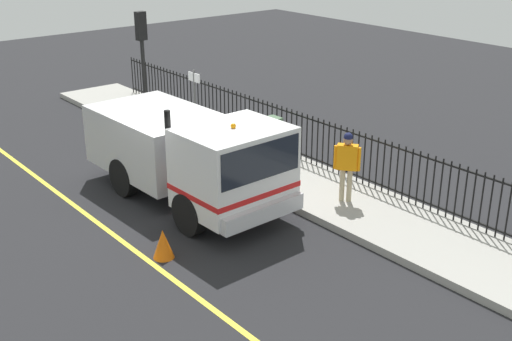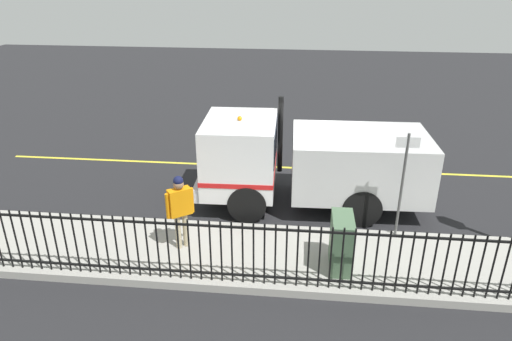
{
  "view_description": "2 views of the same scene",
  "coord_description": "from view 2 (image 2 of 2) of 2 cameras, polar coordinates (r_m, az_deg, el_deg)",
  "views": [
    {
      "loc": [
        -7.73,
        -12.5,
        6.58
      ],
      "look_at": [
        1.13,
        -1.66,
        1.03
      ],
      "focal_mm": 45.95,
      "sensor_mm": 36.0,
      "label": 1
    },
    {
      "loc": [
        11.42,
        -0.33,
        5.91
      ],
      "look_at": [
        2.19,
        -1.29,
        1.76
      ],
      "focal_mm": 32.74,
      "sensor_mm": 36.0,
      "label": 2
    }
  ],
  "objects": [
    {
      "name": "ground_plane",
      "position": [
        12.86,
        6.73,
        -3.44
      ],
      "size": [
        47.86,
        47.86,
        0.0
      ],
      "primitive_type": "plane",
      "color": "#232326",
      "rests_on": "ground"
    },
    {
      "name": "sidewalk_slab",
      "position": [
        10.25,
        6.82,
        -10.71
      ],
      "size": [
        2.42,
        21.75,
        0.17
      ],
      "primitive_type": "cube",
      "color": "#A3A099",
      "rests_on": "ground"
    },
    {
      "name": "lane_marking",
      "position": [
        14.71,
        6.71,
        0.25
      ],
      "size": [
        0.12,
        19.58,
        0.01
      ],
      "primitive_type": "cube",
      "color": "yellow",
      "rests_on": "ground"
    },
    {
      "name": "work_truck",
      "position": [
        12.06,
        5.41,
        1.52
      ],
      "size": [
        2.45,
        5.9,
        2.64
      ],
      "rotation": [
        0.0,
        0.0,
        3.17
      ],
      "color": "white",
      "rests_on": "ground"
    },
    {
      "name": "worker_standing",
      "position": [
        10.04,
        -9.28,
        -4.12
      ],
      "size": [
        0.46,
        0.53,
        1.7
      ],
      "rotation": [
        0.0,
        0.0,
        2.2
      ],
      "color": "orange",
      "rests_on": "sidewalk_slab"
    },
    {
      "name": "iron_fence",
      "position": [
        8.97,
        7.1,
        -10.44
      ],
      "size": [
        0.04,
        18.53,
        1.34
      ],
      "color": "black",
      "rests_on": "sidewalk_slab"
    },
    {
      "name": "utility_cabinet",
      "position": [
        9.67,
        10.39,
        -8.66
      ],
      "size": [
        0.89,
        0.43,
        1.14
      ],
      "primitive_type": "cube",
      "color": "#4C6B4C",
      "rests_on": "sidewalk_slab"
    },
    {
      "name": "traffic_cone",
      "position": [
        14.41,
        -1.96,
        1.23
      ],
      "size": [
        0.44,
        0.44,
        0.62
      ],
      "primitive_type": "cone",
      "color": "orange",
      "rests_on": "ground"
    },
    {
      "name": "street_sign",
      "position": [
        10.64,
        17.58,
        -0.39
      ],
      "size": [
        0.06,
        0.5,
        2.46
      ],
      "color": "#4C4C4C",
      "rests_on": "sidewalk_slab"
    }
  ]
}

